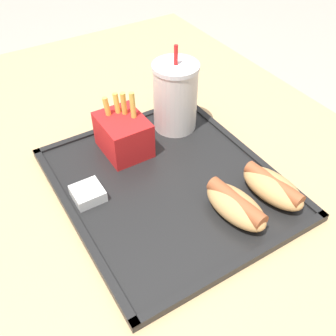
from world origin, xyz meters
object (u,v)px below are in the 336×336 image
object	(u,v)px
hot_dog_near	(236,205)
fries_carton	(123,134)
sauce_cup_mayo	(87,193)
hot_dog_far	(273,187)
soda_cup	(175,97)

from	to	relation	value
hot_dog_near	fries_carton	xyz separation A→B (m)	(-0.22, -0.07, 0.01)
sauce_cup_mayo	hot_dog_far	bearing A→B (deg)	58.65
hot_dog_near	fries_carton	bearing A→B (deg)	-162.68
hot_dog_far	hot_dog_near	bearing A→B (deg)	-90.00
hot_dog_far	fries_carton	distance (m)	0.27
hot_dog_far	fries_carton	size ratio (longest dim) A/B	1.04
hot_dog_near	sauce_cup_mayo	bearing A→B (deg)	-130.89
hot_dog_near	sauce_cup_mayo	world-z (taller)	hot_dog_near
hot_dog_far	hot_dog_near	world-z (taller)	hot_dog_near
hot_dog_near	sauce_cup_mayo	size ratio (longest dim) A/B	2.51
hot_dog_near	fries_carton	world-z (taller)	fries_carton
soda_cup	fries_carton	xyz separation A→B (m)	(0.01, -0.12, -0.03)
soda_cup	sauce_cup_mayo	world-z (taller)	soda_cup
hot_dog_near	fries_carton	size ratio (longest dim) A/B	1.03
hot_dog_far	fries_carton	xyz separation A→B (m)	(-0.22, -0.14, 0.01)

